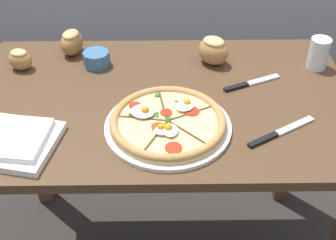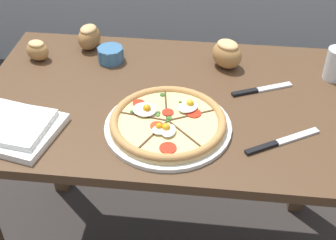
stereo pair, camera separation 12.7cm
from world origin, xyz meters
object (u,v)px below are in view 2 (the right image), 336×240
pizza (168,123)px  bread_piece_mid (37,50)px  water_glass (335,66)px  knife_spare (282,141)px  bread_piece_near (227,54)px  ramekin_bowl (111,54)px  bread_piece_far (89,37)px  knife_main (261,89)px  dining_table (169,132)px  napkin_folded (13,128)px

pizza → bread_piece_mid: size_ratio=3.87×
water_glass → knife_spare: bearing=-118.7°
bread_piece_near → ramekin_bowl: bearing=-178.7°
bread_piece_near → bread_piece_far: size_ratio=1.19×
ramekin_bowl → knife_main: size_ratio=0.47×
pizza → knife_main: pizza is taller
ramekin_bowl → bread_piece_mid: bread_piece_mid is taller
bread_piece_near → water_glass: water_glass is taller
ramekin_bowl → bread_piece_far: size_ratio=0.81×
pizza → knife_spare: bearing=-4.6°
dining_table → napkin_folded: 0.48m
pizza → bread_piece_near: (0.15, 0.34, 0.03)m
bread_piece_far → knife_main: 0.62m
pizza → ramekin_bowl: size_ratio=3.92×
ramekin_bowl → water_glass: water_glass is taller
water_glass → bread_piece_near: bearing=175.1°
ramekin_bowl → knife_spare: ramekin_bowl is taller
knife_main → knife_spare: (0.04, -0.24, 0.00)m
bread_piece_near → bread_piece_mid: size_ratio=1.45×
bread_piece_mid → bread_piece_far: 0.18m
knife_spare → dining_table: bearing=121.5°
knife_main → knife_spare: size_ratio=0.91×
ramekin_bowl → knife_spare: size_ratio=0.43×
bread_piece_far → knife_spare: bearing=-34.6°
dining_table → water_glass: water_glass is taller
bread_piece_mid → water_glass: 0.96m
pizza → knife_main: bearing=39.0°
bread_piece_mid → knife_spare: bearing=-23.4°
knife_main → knife_spare: bearing=-103.5°
dining_table → bread_piece_near: 0.32m
ramekin_bowl → bread_piece_far: (-0.09, 0.08, 0.02)m
knife_spare → water_glass: bearing=30.2°
bread_piece_mid → bread_piece_far: bearing=31.7°
bread_piece_near → knife_main: bread_piece_near is taller
bread_piece_mid → water_glass: size_ratio=0.88×
pizza → bread_piece_near: size_ratio=2.67×
pizza → knife_spare: (0.31, -0.02, -0.02)m
bread_piece_mid → knife_spare: (0.78, -0.34, -0.03)m
napkin_folded → knife_main: 0.74m
dining_table → knife_spare: (0.32, -0.17, 0.14)m
pizza → water_glass: 0.58m
dining_table → bread_piece_mid: bread_piece_mid is taller
bread_piece_near → knife_spare: bread_piece_near is taller
pizza → knife_spare: size_ratio=1.70×
knife_spare → bread_piece_far: bearing=114.4°
ramekin_bowl → bread_piece_near: 0.38m
dining_table → napkin_folded: napkin_folded is taller
ramekin_bowl → napkin_folded: bearing=-115.3°
napkin_folded → water_glass: (0.91, 0.37, 0.03)m
bread_piece_near → knife_spare: (0.15, -0.36, -0.05)m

